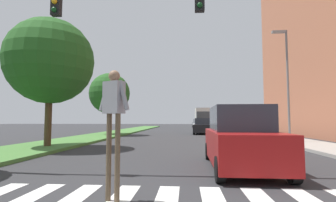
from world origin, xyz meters
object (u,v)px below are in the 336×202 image
traffic_light_gantry (53,28)px  sedan_far_horizon (198,124)px  sedan_midblock (203,127)px  truck_box_delivery (205,119)px  suv_crossing (240,139)px  street_lamp_right (286,74)px  pedestrian_performer (114,113)px  tree_far (110,93)px  tree_mid (50,61)px  sedan_distant (200,125)px

traffic_light_gantry → sedan_far_horizon: bearing=81.8°
sedan_midblock → truck_box_delivery: truck_box_delivery is taller
traffic_light_gantry → suv_crossing: (5.74, 1.02, -3.39)m
traffic_light_gantry → street_lamp_right: (10.79, 10.25, 0.27)m
sedan_midblock → truck_box_delivery: bearing=83.8°
traffic_light_gantry → suv_crossing: traffic_light_gantry is taller
pedestrian_performer → suv_crossing: pedestrian_performer is taller
tree_far → truck_box_delivery: size_ratio=0.99×
tree_far → suv_crossing: 19.60m
tree_mid → sedan_midblock: bearing=58.3°
suv_crossing → tree_mid: bearing=151.4°
tree_mid → sedan_distant: 28.92m
sedan_far_horizon → truck_box_delivery: 17.98m
traffic_light_gantry → truck_box_delivery: (6.45, 26.51, -2.69)m
pedestrian_performer → truck_box_delivery: bearing=82.5°
tree_far → sedan_distant: bearing=57.0°
sedan_distant → pedestrian_performer: bearing=-95.6°
street_lamp_right → suv_crossing: 11.14m
tree_far → pedestrian_performer: 21.48m
tree_mid → truck_box_delivery: (9.86, 20.50, -3.12)m
truck_box_delivery → sedan_midblock: bearing=-96.2°
pedestrian_performer → sedan_far_horizon: bearing=85.4°
street_lamp_right → truck_box_delivery: 17.09m
tree_mid → tree_far: (-0.28, 11.87, -0.54)m
tree_mid → pedestrian_performer: size_ratio=2.80×
street_lamp_right → sedan_midblock: bearing=114.6°
suv_crossing → sedan_midblock: bearing=89.7°
traffic_light_gantry → pedestrian_performer: bearing=-43.3°
sedan_far_horizon → tree_mid: bearing=-104.3°
traffic_light_gantry → sedan_midblock: traffic_light_gantry is taller
pedestrian_performer → sedan_distant: size_ratio=0.53×
tree_far → suv_crossing: (9.43, -16.86, -3.28)m
pedestrian_performer → suv_crossing: bearing=48.5°
street_lamp_right → sedan_midblock: street_lamp_right is taller
pedestrian_performer → sedan_distant: (3.49, 35.51, -0.89)m
traffic_light_gantry → suv_crossing: 6.74m
tree_mid → tree_far: bearing=91.3°
sedan_midblock → pedestrian_performer: bearing=-97.8°
sedan_distant → suv_crossing: bearing=-90.7°
sedan_midblock → sedan_distant: sedan_midblock is taller
sedan_far_horizon → truck_box_delivery: bearing=-89.9°
traffic_light_gantry → pedestrian_performer: (2.64, -2.48, -2.66)m
street_lamp_right → truck_box_delivery: size_ratio=1.21×
street_lamp_right → sedan_distant: bearing=101.6°
tree_mid → pedestrian_performer: (6.05, -8.50, -3.09)m
street_lamp_right → sedan_far_horizon: 34.71m
suv_crossing → sedan_distant: bearing=89.3°
tree_mid → street_lamp_right: street_lamp_right is taller
pedestrian_performer → truck_box_delivery: 29.24m
street_lamp_right → sedan_far_horizon: (-4.38, 34.22, -3.80)m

